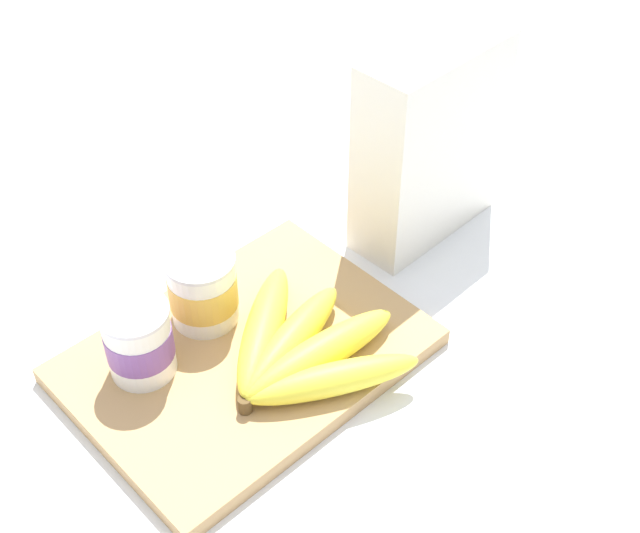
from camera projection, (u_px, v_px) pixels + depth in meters
The scene contains 6 objects.
ground_plane at pixel (247, 362), 0.90m from camera, with size 2.40×2.40×0.00m, color white.
cutting_board at pixel (246, 356), 0.89m from camera, with size 0.35×0.26×0.02m, color tan.
cereal_box at pixel (429, 144), 0.98m from camera, with size 0.19×0.08×0.24m, color white.
yogurt_cup_front at pixel (139, 341), 0.84m from camera, with size 0.07×0.07×0.08m.
yogurt_cup_back at pixel (206, 286), 0.89m from camera, with size 0.07×0.07×0.08m.
banana_bunch at pixel (299, 348), 0.86m from camera, with size 0.20×0.22×0.04m.
Camera 1 is at (-0.35, -0.48, 0.68)m, focal length 47.84 mm.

